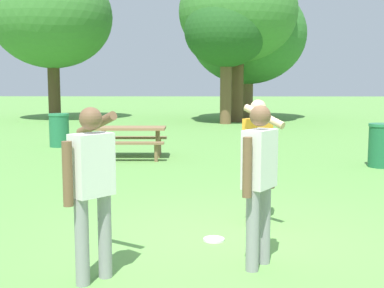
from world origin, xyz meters
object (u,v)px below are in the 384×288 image
Objects in this scene: person_thrower at (91,181)px; trash_can_further_along at (59,130)px; frisbee at (214,239)px; picnic_table_near at (131,135)px; tree_broad_center at (226,32)px; tree_far_right at (238,12)px; tree_slender_mid at (248,35)px; person_bystander at (259,175)px; trash_can_beside_table at (382,145)px; person_catcher at (258,152)px; tree_tall_left at (52,17)px.

person_thrower is 10.35m from trash_can_further_along.
frisbee is 0.15× the size of picnic_table_near.
tree_broad_center is 1.50m from tree_far_right.
person_bystander is at bearing -94.52° from tree_slender_mid.
person_thrower is 6.54× the size of frisbee.
tree_slender_mid is at bearing 81.34° from person_thrower.
trash_can_further_along reaches higher than frisbee.
trash_can_beside_table is at bearing -75.69° from tree_broad_center.
person_catcher is 17.59m from tree_far_right.
tree_tall_left is (-6.46, 20.62, 4.07)m from person_thrower.
tree_slender_mid is (2.08, 20.04, 4.20)m from frisbee.
tree_tall_left is (-7.62, 19.38, 5.02)m from frisbee.
person_thrower is at bearing -133.17° from frisbee.
trash_can_further_along is 0.13× the size of tree_far_right.
tree_far_right is (1.43, 17.78, 5.00)m from frisbee.
person_bystander is 0.24× the size of tree_slender_mid.
trash_can_beside_table is 13.50m from tree_far_right.
tree_tall_left reaches higher than tree_slender_mid.
tree_tall_left is at bearing 163.08° from tree_broad_center.
person_catcher is at bearing -92.82° from tree_far_right.
tree_tall_left is (-8.05, 20.22, 4.09)m from person_bystander.
person_thrower is 2.60m from person_catcher.
picnic_table_near reaches higher than frisbee.
tree_far_right is (0.58, 0.98, 0.98)m from tree_broad_center.
frisbee is 0.04× the size of tree_broad_center.
person_thrower is at bearing -166.02° from person_bystander.
trash_can_beside_table is 8.75m from trash_can_further_along.
person_thrower is 0.22× the size of tree_far_right.
trash_can_beside_table is at bearing 55.11° from person_catcher.
trash_can_beside_table is 0.13× the size of tree_far_right.
tree_tall_left is at bearing 169.99° from tree_far_right.
trash_can_further_along is 0.17× the size of tree_broad_center.
person_thrower is 8.20m from trash_can_beside_table.
picnic_table_near is at bearing 168.16° from trash_can_beside_table.
tree_far_right reaches higher than frisbee.
trash_can_further_along is (-4.31, 8.61, 0.47)m from frisbee.
tree_slender_mid reaches higher than person_thrower.
tree_far_right reaches higher than person_thrower.
tree_broad_center is (0.85, 16.80, 4.03)m from frisbee.
tree_far_right is (1.00, 18.63, 4.07)m from person_bystander.
frisbee is 21.42m from tree_tall_left.
tree_slender_mid is (-1.71, 14.75, 3.73)m from trash_can_beside_table.
trash_can_further_along is 0.13× the size of tree_tall_left.
person_bystander is 7.70m from picnic_table_near.
tree_tall_left is (-5.70, 12.90, 4.47)m from picnic_table_near.
tree_slender_mid is at bearing 85.58° from person_catcher.
picnic_table_near is at bearing -105.02° from tree_broad_center.
frisbee is 6.52m from trash_can_beside_table.
trash_can_beside_table is at bearing -51.00° from tree_tall_left.
trash_can_further_along is at bearing 157.69° from trash_can_beside_table.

